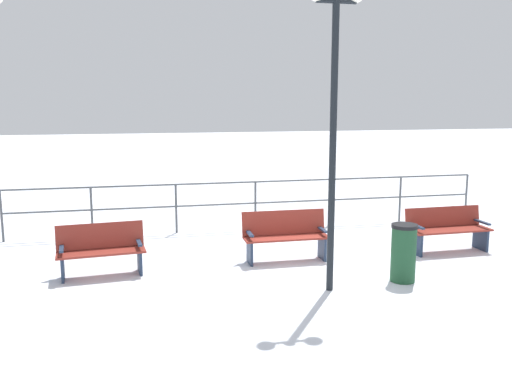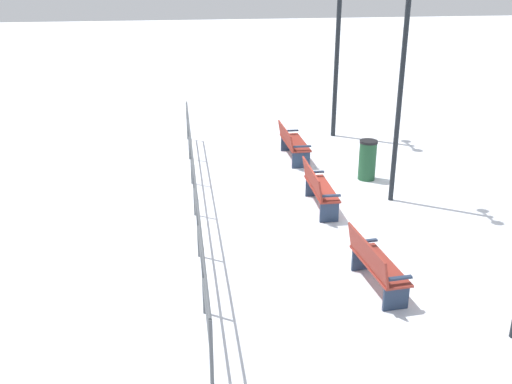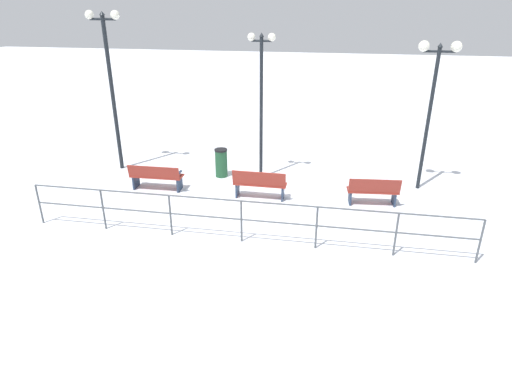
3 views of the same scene
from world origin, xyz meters
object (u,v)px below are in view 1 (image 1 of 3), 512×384
object	(u,v)px
bench_second	(285,235)
lamppost_middle	(334,89)
bench_nearest	(101,249)
trash_bin	(403,253)
bench_third	(447,229)

from	to	relation	value
bench_second	lamppost_middle	distance (m)	3.20
bench_nearest	lamppost_middle	xyz separation A→B (m)	(1.58, 3.61, 2.72)
trash_bin	bench_nearest	bearing A→B (deg)	-106.14
bench_second	lamppost_middle	size ratio (longest dim) A/B	0.34
lamppost_middle	bench_second	bearing A→B (deg)	-171.62
bench_third	lamppost_middle	world-z (taller)	lamppost_middle
lamppost_middle	trash_bin	world-z (taller)	lamppost_middle
bench_second	bench_third	bearing A→B (deg)	88.90
bench_nearest	trash_bin	distance (m)	5.17
bench_nearest	bench_third	world-z (taller)	bench_nearest
bench_third	lamppost_middle	distance (m)	4.43
bench_nearest	bench_second	bearing A→B (deg)	87.25
bench_second	trash_bin	xyz separation A→B (m)	(1.59, 1.61, -0.00)
bench_third	bench_second	bearing A→B (deg)	-92.65
bench_third	lamppost_middle	size ratio (longest dim) A/B	0.36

